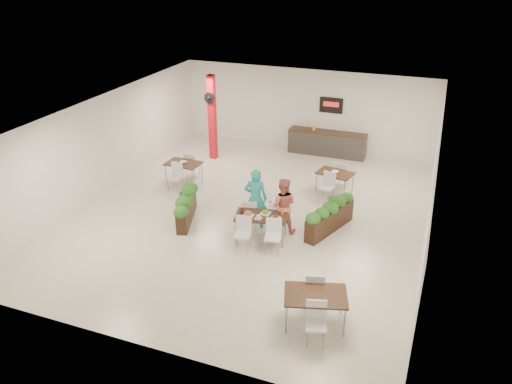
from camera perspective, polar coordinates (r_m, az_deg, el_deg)
ground at (r=15.15m, az=-0.56°, el=-2.55°), size 12.00×12.00×0.00m
room_shell at (r=14.31m, az=-0.60°, el=4.55°), size 10.10×12.10×3.22m
red_column at (r=18.84m, az=-5.03°, el=8.56°), size 0.40×0.41×3.20m
service_counter at (r=19.67m, az=8.12°, el=5.60°), size 3.00×0.64×2.20m
main_table at (r=13.55m, az=0.55°, el=-3.13°), size 1.53×1.83×0.92m
diner_man at (r=14.10m, az=-0.03°, el=-0.74°), size 0.72×0.55×1.78m
diner_woman at (r=13.90m, az=3.06°, el=-1.54°), size 0.90×0.76×1.63m
planter_left at (r=14.74m, az=-7.98°, el=-1.43°), size 0.87×1.85×1.00m
planter_right at (r=14.19m, az=8.46°, el=-2.58°), size 1.01×2.00×1.10m
side_table_a at (r=17.10m, az=-8.29°, el=2.94°), size 1.18×1.63×0.92m
side_table_b at (r=16.37m, az=9.02°, el=1.80°), size 1.26×1.67×0.92m
side_table_c at (r=10.73m, az=6.81°, el=-12.04°), size 1.50×1.67×0.92m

